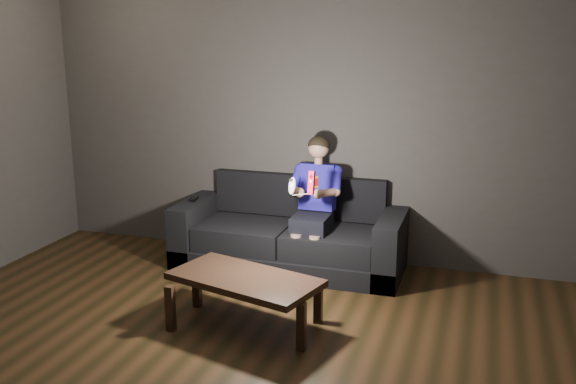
% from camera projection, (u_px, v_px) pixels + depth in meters
% --- Properties ---
extents(back_wall, '(5.00, 0.04, 2.70)m').
position_uv_depth(back_wall, '(304.00, 113.00, 5.80)').
color(back_wall, '#3C3834').
rests_on(back_wall, ground).
extents(sofa, '(2.03, 0.87, 0.78)m').
position_uv_depth(sofa, '(291.00, 238.00, 5.79)').
color(sofa, black).
rests_on(sofa, floor).
extents(child, '(0.46, 0.56, 1.12)m').
position_uv_depth(child, '(315.00, 194.00, 5.57)').
color(child, black).
rests_on(child, sofa).
extents(wii_remote_red, '(0.05, 0.07, 0.19)m').
position_uv_depth(wii_remote_red, '(311.00, 183.00, 5.10)').
color(wii_remote_red, red).
rests_on(wii_remote_red, child).
extents(nunchuk_white, '(0.08, 0.10, 0.15)m').
position_uv_depth(nunchuk_white, '(292.00, 186.00, 5.16)').
color(nunchuk_white, white).
rests_on(nunchuk_white, child).
extents(wii_remote_black, '(0.06, 0.15, 0.03)m').
position_uv_depth(wii_remote_black, '(195.00, 199.00, 5.91)').
color(wii_remote_black, black).
rests_on(wii_remote_black, sofa).
extents(coffee_table, '(1.17, 0.80, 0.39)m').
position_uv_depth(coffee_table, '(245.00, 283.00, 4.54)').
color(coffee_table, black).
rests_on(coffee_table, floor).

